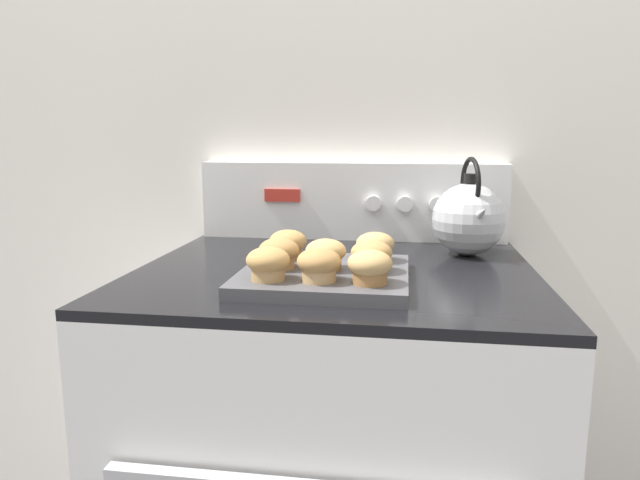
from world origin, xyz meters
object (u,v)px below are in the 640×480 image
Objects in this scene: muffin_r1_c0 at (279,253)px; tea_kettle at (469,218)px; muffin_r0_c0 at (268,263)px; muffin_r1_c2 at (371,256)px; muffin_r1_c1 at (326,254)px; muffin_r2_c2 at (375,246)px; stove_range at (335,470)px; muffin_r0_c2 at (370,267)px; muffin_r2_c0 at (288,244)px; muffin_pan at (325,276)px; muffin_r0_c1 at (319,265)px.

tea_kettle is (0.36, 0.27, 0.03)m from muffin_r1_c0.
tea_kettle reaches higher than muffin_r1_c0.
muffin_r0_c0 and muffin_r1_c2 have the same top height.
muffin_r0_c0 is at bearing -134.06° from muffin_r1_c1.
muffin_r1_c1 is at bearing -134.86° from muffin_r2_c2.
muffin_r1_c2 is at bearing -56.65° from stove_range.
muffin_r0_c2 is 0.24m from muffin_r2_c0.
muffin_r0_c2 is at bearing 0.31° from muffin_r0_c0.
muffin_r0_c2 is (0.09, -0.08, 0.04)m from muffin_pan.
muffin_r0_c2 is 0.19m from muffin_r1_c0.
muffin_r0_c1 is at bearing -134.82° from muffin_r1_c2.
muffin_r0_c0 is 1.00× the size of muffin_r2_c0.
tea_kettle is (0.28, 0.27, 0.07)m from muffin_pan.
muffin_r1_c1 reaches higher than muffin_pan.
muffin_pan is 0.09m from muffin_r1_c0.
muffin_r0_c2 is at bearing -1.33° from muffin_r0_c1.
muffin_r2_c2 is at bearing 27.59° from muffin_r1_c0.
muffin_r1_c0 reaches higher than stove_range.
stove_range is 12.20× the size of muffin_r2_c0.
muffin_r1_c1 is at bearing 45.94° from muffin_r0_c0.
muffin_r0_c0 is at bearing -179.69° from muffin_r0_c2.
muffin_r1_c0 is 1.00× the size of muffin_r2_c2.
muffin_r1_c0 and muffin_r1_c2 have the same top height.
muffin_r0_c1 reaches higher than muffin_pan.
tea_kettle reaches higher than muffin_r2_c2.
muffin_r1_c2 is (0.08, -0.00, 0.04)m from muffin_pan.
muffin_r2_c2 reaches higher than stove_range.
muffin_r0_c2 and muffin_r1_c1 have the same top height.
stove_range is 0.50m from muffin_r2_c0.
muffin_r1_c1 is at bearing 134.26° from muffin_r0_c2.
muffin_r1_c0 is (-0.09, -0.12, 0.50)m from stove_range.
muffin_r0_c1 is 0.08m from muffin_r1_c1.
stove_range is 0.51m from muffin_r1_c2.
muffin_pan is 0.04m from muffin_r1_c1.
muffin_r0_c0 is 0.51m from tea_kettle.
muffin_r0_c1 is (-0.01, -0.20, 0.50)m from stove_range.
muffin_r0_c2 and muffin_r2_c2 have the same top height.
muffin_r1_c2 and muffin_r2_c2 have the same top height.
muffin_r0_c0 is 0.24m from muffin_r2_c2.
muffin_pan is at bearing -45.54° from muffin_r2_c0.
muffin_r1_c1 and muffin_r2_c0 have the same top height.
muffin_pan is at bearing -135.63° from tea_kettle.
muffin_r1_c2 is 1.00× the size of muffin_r2_c2.
muffin_r0_c1 is 0.45m from tea_kettle.
muffin_r2_c2 is at bearing -0.32° from muffin_r2_c0.
muffin_r2_c0 reaches higher than stove_range.
stove_range is 0.54m from muffin_r0_c2.
muffin_r2_c0 is 0.41m from tea_kettle.
tea_kettle is at bearing 54.56° from muffin_r1_c2.
muffin_r0_c0 is 0.34× the size of tea_kettle.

